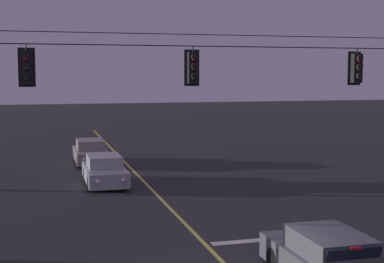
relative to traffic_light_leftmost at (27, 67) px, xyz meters
The scene contains 9 objects.
lane_centre_stripe 9.58m from the traffic_light_leftmost, 49.54° to the left, with size 0.14×60.00×0.01m, color #D1C64C.
stop_bar_paint 8.89m from the traffic_light_leftmost, ahead, with size 3.40×0.36×0.01m, color silver.
signal_span_assembly 5.36m from the traffic_light_leftmost, ahead, with size 17.42×0.32×7.46m.
traffic_light_leftmost is the anchor object (origin of this frame).
traffic_light_left_inner 4.89m from the traffic_light_leftmost, ahead, with size 0.48×0.41×1.22m.
traffic_light_centre 10.53m from the traffic_light_leftmost, ahead, with size 0.48×0.41×1.22m.
car_waiting_near_lane 9.68m from the traffic_light_leftmost, 33.40° to the right, with size 1.80×4.33×1.39m.
car_oncoming_lead 11.33m from the traffic_light_leftmost, 71.80° to the left, with size 1.80×4.42×1.39m.
car_oncoming_trailing 17.35m from the traffic_light_leftmost, 79.19° to the left, with size 1.80×4.42×1.39m.
Camera 1 is at (-4.80, -11.89, 5.20)m, focal length 52.70 mm.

